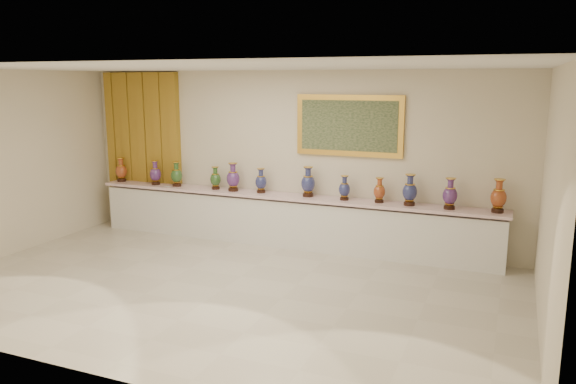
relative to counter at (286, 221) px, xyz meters
The scene contains 16 objects.
ground 2.31m from the counter, 90.00° to the right, with size 8.00×8.00×0.00m, color beige.
room 2.65m from the counter, behind, with size 8.00×8.00×8.00m.
counter is the anchor object (origin of this frame).
vase_0 3.51m from the counter, behind, with size 0.24×0.24×0.46m.
vase_1 2.72m from the counter, behind, with size 0.21×0.21×0.46m.
vase_2 2.27m from the counter, behind, with size 0.23×0.23×0.46m.
vase_3 1.51m from the counter, behind, with size 0.22×0.22×0.41m.
vase_4 1.21m from the counter, behind, with size 0.30×0.30×0.50m.
vase_5 0.81m from the counter, behind, with size 0.22×0.22×0.43m.
vase_6 0.80m from the counter, ahead, with size 0.31×0.31×0.51m.
vase_7 1.24m from the counter, ahead, with size 0.25×0.25×0.41m.
vase_8 1.75m from the counter, ahead, with size 0.19×0.19×0.41m.
vase_9 2.22m from the counter, ahead, with size 0.29×0.29×0.50m.
vase_10 2.81m from the counter, ahead, with size 0.24×0.24×0.48m.
vase_11 3.49m from the counter, ahead, with size 0.28×0.28×0.51m.
label_card 2.36m from the counter, behind, with size 0.10×0.06×0.00m, color white.
Camera 1 is at (3.62, -6.44, 2.84)m, focal length 35.00 mm.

